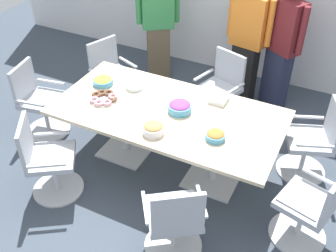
{
  "coord_description": "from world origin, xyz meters",
  "views": [
    {
      "loc": [
        1.54,
        -3.11,
        3.25
      ],
      "look_at": [
        0.0,
        0.0,
        0.55
      ],
      "focal_mm": 43.68,
      "sensor_mm": 36.0,
      "label": 1
    }
  ],
  "objects_px": {
    "office_chair_2": "(112,78)",
    "office_chair_6": "(311,210)",
    "snack_bowl_chips_yellow": "(103,81)",
    "office_chair_3": "(39,103)",
    "person_standing_0": "(158,22)",
    "donut_platter": "(104,98)",
    "napkin_pile": "(219,99)",
    "office_chair_1": "(220,92)",
    "office_chair_0": "(312,144)",
    "office_chair_4": "(47,162)",
    "snack_bowl_candy_mix": "(180,107)",
    "snack_bowl_pretzels": "(215,135)",
    "office_chair_5": "(175,222)",
    "person_standing_2": "(282,45)",
    "person_standing_1": "(248,39)",
    "snack_bowl_cookies": "(153,128)",
    "plate_stack": "(135,87)",
    "conference_table": "(168,120)"
  },
  "relations": [
    {
      "from": "office_chair_0",
      "to": "office_chair_3",
      "type": "xyz_separation_m",
      "value": [
        -3.14,
        -0.71,
        0.0
      ]
    },
    {
      "from": "office_chair_3",
      "to": "office_chair_6",
      "type": "relative_size",
      "value": 1.0
    },
    {
      "from": "office_chair_0",
      "to": "snack_bowl_candy_mix",
      "type": "relative_size",
      "value": 3.65
    },
    {
      "from": "office_chair_1",
      "to": "office_chair_5",
      "type": "height_order",
      "value": "same"
    },
    {
      "from": "office_chair_1",
      "to": "snack_bowl_candy_mix",
      "type": "height_order",
      "value": "office_chair_1"
    },
    {
      "from": "napkin_pile",
      "to": "donut_platter",
      "type": "bearing_deg",
      "value": -155.2
    },
    {
      "from": "snack_bowl_candy_mix",
      "to": "plate_stack",
      "type": "distance_m",
      "value": 0.67
    },
    {
      "from": "office_chair_3",
      "to": "person_standing_2",
      "type": "height_order",
      "value": "person_standing_2"
    },
    {
      "from": "snack_bowl_cookies",
      "to": "plate_stack",
      "type": "xyz_separation_m",
      "value": [
        -0.57,
        0.61,
        -0.03
      ]
    },
    {
      "from": "office_chair_0",
      "to": "donut_platter",
      "type": "xyz_separation_m",
      "value": [
        -2.16,
        -0.7,
        0.37
      ]
    },
    {
      "from": "conference_table",
      "to": "office_chair_2",
      "type": "height_order",
      "value": "office_chair_2"
    },
    {
      "from": "donut_platter",
      "to": "napkin_pile",
      "type": "distance_m",
      "value": 1.24
    },
    {
      "from": "snack_bowl_cookies",
      "to": "napkin_pile",
      "type": "xyz_separation_m",
      "value": [
        0.38,
        0.79,
        -0.03
      ]
    },
    {
      "from": "person_standing_2",
      "to": "office_chair_5",
      "type": "bearing_deg",
      "value": 117.01
    },
    {
      "from": "office_chair_4",
      "to": "person_standing_2",
      "type": "distance_m",
      "value": 3.15
    },
    {
      "from": "snack_bowl_cookies",
      "to": "donut_platter",
      "type": "bearing_deg",
      "value": 160.41
    },
    {
      "from": "snack_bowl_chips_yellow",
      "to": "snack_bowl_candy_mix",
      "type": "bearing_deg",
      "value": -5.29
    },
    {
      "from": "office_chair_1",
      "to": "donut_platter",
      "type": "bearing_deg",
      "value": 70.71
    },
    {
      "from": "office_chair_2",
      "to": "office_chair_6",
      "type": "bearing_deg",
      "value": 89.52
    },
    {
      "from": "snack_bowl_cookies",
      "to": "donut_platter",
      "type": "distance_m",
      "value": 0.8
    },
    {
      "from": "conference_table",
      "to": "snack_bowl_candy_mix",
      "type": "bearing_deg",
      "value": 24.19
    },
    {
      "from": "person_standing_2",
      "to": "snack_bowl_candy_mix",
      "type": "relative_size",
      "value": 7.03
    },
    {
      "from": "snack_bowl_chips_yellow",
      "to": "person_standing_0",
      "type": "bearing_deg",
      "value": 93.71
    },
    {
      "from": "napkin_pile",
      "to": "office_chair_6",
      "type": "bearing_deg",
      "value": -32.39
    },
    {
      "from": "person_standing_1",
      "to": "snack_bowl_chips_yellow",
      "type": "xyz_separation_m",
      "value": [
        -1.22,
        -1.53,
        -0.12
      ]
    },
    {
      "from": "person_standing_2",
      "to": "office_chair_2",
      "type": "bearing_deg",
      "value": 56.29
    },
    {
      "from": "person_standing_0",
      "to": "donut_platter",
      "type": "height_order",
      "value": "person_standing_0"
    },
    {
      "from": "conference_table",
      "to": "snack_bowl_pretzels",
      "type": "relative_size",
      "value": 12.4
    },
    {
      "from": "snack_bowl_chips_yellow",
      "to": "plate_stack",
      "type": "height_order",
      "value": "snack_bowl_chips_yellow"
    },
    {
      "from": "office_chair_5",
      "to": "office_chair_2",
      "type": "bearing_deg",
      "value": 99.79
    },
    {
      "from": "office_chair_3",
      "to": "person_standing_0",
      "type": "xyz_separation_m",
      "value": [
        0.69,
        1.83,
        0.47
      ]
    },
    {
      "from": "office_chair_6",
      "to": "snack_bowl_chips_yellow",
      "type": "height_order",
      "value": "office_chair_6"
    },
    {
      "from": "person_standing_2",
      "to": "plate_stack",
      "type": "height_order",
      "value": "person_standing_2"
    },
    {
      "from": "snack_bowl_cookies",
      "to": "snack_bowl_candy_mix",
      "type": "bearing_deg",
      "value": 80.2
    },
    {
      "from": "office_chair_0",
      "to": "office_chair_4",
      "type": "relative_size",
      "value": 1.0
    },
    {
      "from": "office_chair_5",
      "to": "office_chair_1",
      "type": "bearing_deg",
      "value": 64.84
    },
    {
      "from": "office_chair_2",
      "to": "person_standing_0",
      "type": "distance_m",
      "value": 1.08
    },
    {
      "from": "napkin_pile",
      "to": "snack_bowl_chips_yellow",
      "type": "bearing_deg",
      "value": -168.95
    },
    {
      "from": "office_chair_4",
      "to": "person_standing_1",
      "type": "bearing_deg",
      "value": 121.28
    },
    {
      "from": "office_chair_1",
      "to": "office_chair_5",
      "type": "relative_size",
      "value": 1.0
    },
    {
      "from": "office_chair_3",
      "to": "office_chair_6",
      "type": "xyz_separation_m",
      "value": [
        3.3,
        -0.23,
        0.0
      ]
    },
    {
      "from": "donut_platter",
      "to": "office_chair_5",
      "type": "bearing_deg",
      "value": -35.26
    },
    {
      "from": "plate_stack",
      "to": "office_chair_4",
      "type": "bearing_deg",
      "value": -108.82
    },
    {
      "from": "snack_bowl_chips_yellow",
      "to": "snack_bowl_candy_mix",
      "type": "distance_m",
      "value": 1.02
    },
    {
      "from": "person_standing_1",
      "to": "person_standing_2",
      "type": "distance_m",
      "value": 0.44
    },
    {
      "from": "conference_table",
      "to": "person_standing_0",
      "type": "relative_size",
      "value": 1.42
    },
    {
      "from": "napkin_pile",
      "to": "office_chair_1",
      "type": "bearing_deg",
      "value": 106.85
    },
    {
      "from": "office_chair_6",
      "to": "snack_bowl_pretzels",
      "type": "bearing_deg",
      "value": 96.24
    },
    {
      "from": "snack_bowl_pretzels",
      "to": "person_standing_0",
      "type": "bearing_deg",
      "value": 130.11
    },
    {
      "from": "office_chair_3",
      "to": "snack_bowl_candy_mix",
      "type": "bearing_deg",
      "value": 85.5
    }
  ]
}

